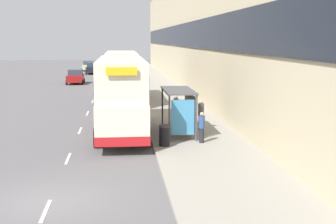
% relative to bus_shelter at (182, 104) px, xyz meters
% --- Properties ---
extents(ground_plane, '(220.00, 220.00, 0.00)m').
position_rel_bus_shelter_xyz_m(ground_plane, '(-5.77, -9.82, -1.88)').
color(ground_plane, '#5B595B').
extents(pavement, '(5.00, 93.00, 0.14)m').
position_rel_bus_shelter_xyz_m(pavement, '(0.73, 28.68, -1.81)').
color(pavement, gray).
rests_on(pavement, ground_plane).
extents(terrace_facade, '(3.10, 93.00, 12.89)m').
position_rel_bus_shelter_xyz_m(terrace_facade, '(4.72, 28.68, 4.57)').
color(terrace_facade, '#C6B793').
rests_on(terrace_facade, ground_plane).
extents(lane_mark_0, '(0.12, 2.00, 0.01)m').
position_rel_bus_shelter_xyz_m(lane_mark_0, '(-5.77, -10.72, -1.87)').
color(lane_mark_0, silver).
rests_on(lane_mark_0, ground_plane).
extents(lane_mark_1, '(0.12, 2.00, 0.01)m').
position_rel_bus_shelter_xyz_m(lane_mark_1, '(-5.77, -4.10, -1.87)').
color(lane_mark_1, silver).
rests_on(lane_mark_1, ground_plane).
extents(lane_mark_2, '(0.12, 2.00, 0.01)m').
position_rel_bus_shelter_xyz_m(lane_mark_2, '(-5.77, 2.51, -1.87)').
color(lane_mark_2, silver).
rests_on(lane_mark_2, ground_plane).
extents(lane_mark_3, '(0.12, 2.00, 0.01)m').
position_rel_bus_shelter_xyz_m(lane_mark_3, '(-5.77, 9.13, -1.87)').
color(lane_mark_3, silver).
rests_on(lane_mark_3, ground_plane).
extents(lane_mark_4, '(0.12, 2.00, 0.01)m').
position_rel_bus_shelter_xyz_m(lane_mark_4, '(-5.77, 15.74, -1.87)').
color(lane_mark_4, silver).
rests_on(lane_mark_4, ground_plane).
extents(lane_mark_5, '(0.12, 2.00, 0.01)m').
position_rel_bus_shelter_xyz_m(lane_mark_5, '(-5.77, 22.36, -1.87)').
color(lane_mark_5, silver).
rests_on(lane_mark_5, ground_plane).
extents(lane_mark_6, '(0.12, 2.00, 0.01)m').
position_rel_bus_shelter_xyz_m(lane_mark_6, '(-5.77, 28.97, -1.87)').
color(lane_mark_6, silver).
rests_on(lane_mark_6, ground_plane).
extents(lane_mark_7, '(0.12, 2.00, 0.01)m').
position_rel_bus_shelter_xyz_m(lane_mark_7, '(-5.77, 35.59, -1.87)').
color(lane_mark_7, silver).
rests_on(lane_mark_7, ground_plane).
extents(bus_shelter, '(1.60, 4.20, 2.48)m').
position_rel_bus_shelter_xyz_m(bus_shelter, '(0.00, 0.00, 0.00)').
color(bus_shelter, '#4C4C51').
rests_on(bus_shelter, ground_plane).
extents(double_decker_bus_near, '(2.85, 11.20, 4.30)m').
position_rel_bus_shelter_xyz_m(double_decker_bus_near, '(-3.30, 1.44, 0.41)').
color(double_decker_bus_near, beige).
rests_on(double_decker_bus_near, ground_plane).
extents(double_decker_bus_ahead, '(2.85, 11.39, 4.30)m').
position_rel_bus_shelter_xyz_m(double_decker_bus_ahead, '(-3.22, 14.75, 0.41)').
color(double_decker_bus_ahead, beige).
rests_on(double_decker_bus_ahead, ground_plane).
extents(car_0, '(2.00, 4.46, 1.68)m').
position_rel_bus_shelter_xyz_m(car_0, '(-8.76, 56.64, -1.04)').
color(car_0, '#B7B799').
rests_on(car_0, ground_plane).
extents(car_1, '(2.04, 4.41, 1.82)m').
position_rel_bus_shelter_xyz_m(car_1, '(-7.60, 49.04, -0.98)').
color(car_1, black).
rests_on(car_1, ground_plane).
extents(car_2, '(2.06, 4.04, 1.73)m').
position_rel_bus_shelter_xyz_m(car_2, '(-8.76, 32.62, -1.02)').
color(car_2, maroon).
rests_on(car_2, ground_plane).
extents(pedestrian_at_shelter, '(0.32, 0.32, 1.62)m').
position_rel_bus_shelter_xyz_m(pedestrian_at_shelter, '(0.27, 5.02, -0.91)').
color(pedestrian_at_shelter, '#23232D').
rests_on(pedestrian_at_shelter, ground_plane).
extents(pedestrian_1, '(0.31, 0.31, 1.58)m').
position_rel_bus_shelter_xyz_m(pedestrian_1, '(0.74, -2.07, -0.93)').
color(pedestrian_1, '#23232D').
rests_on(pedestrian_1, ground_plane).
extents(pedestrian_2, '(0.34, 0.34, 1.74)m').
position_rel_bus_shelter_xyz_m(pedestrian_2, '(1.32, 1.51, -0.85)').
color(pedestrian_2, '#23232D').
rests_on(pedestrian_2, ground_plane).
extents(litter_bin, '(0.55, 0.55, 1.05)m').
position_rel_bus_shelter_xyz_m(litter_bin, '(-1.22, -2.60, -1.21)').
color(litter_bin, black).
rests_on(litter_bin, ground_plane).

